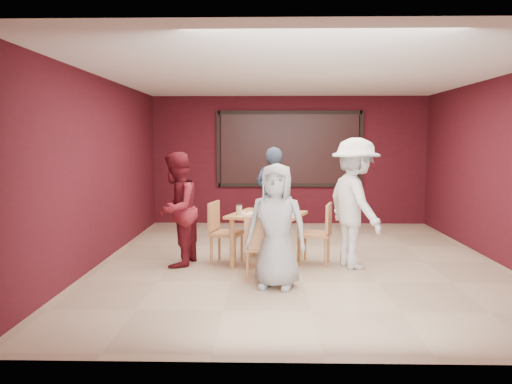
{
  "coord_description": "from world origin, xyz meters",
  "views": [
    {
      "loc": [
        -0.48,
        -7.49,
        1.85
      ],
      "look_at": [
        -0.65,
        -0.23,
        1.09
      ],
      "focal_mm": 35.0,
      "sensor_mm": 36.0,
      "label": 1
    }
  ],
  "objects_px": {
    "diner_front": "(276,226)",
    "diner_right": "(355,203)",
    "dining_table": "(267,220)",
    "chair_front": "(260,244)",
    "chair_right": "(320,230)",
    "chair_back": "(266,226)",
    "diner_left": "(177,209)",
    "chair_left": "(222,229)",
    "diner_back": "(274,197)"
  },
  "relations": [
    {
      "from": "chair_front",
      "to": "diner_back",
      "type": "height_order",
      "value": "diner_back"
    },
    {
      "from": "diner_back",
      "to": "diner_front",
      "type": "bearing_deg",
      "value": 104.44
    },
    {
      "from": "chair_right",
      "to": "diner_back",
      "type": "bearing_deg",
      "value": 119.2
    },
    {
      "from": "diner_left",
      "to": "chair_left",
      "type": "bearing_deg",
      "value": 113.75
    },
    {
      "from": "chair_back",
      "to": "diner_back",
      "type": "height_order",
      "value": "diner_back"
    },
    {
      "from": "chair_back",
      "to": "diner_right",
      "type": "xyz_separation_m",
      "value": [
        1.28,
        -0.89,
        0.49
      ]
    },
    {
      "from": "diner_front",
      "to": "diner_back",
      "type": "height_order",
      "value": "diner_back"
    },
    {
      "from": "diner_left",
      "to": "diner_right",
      "type": "relative_size",
      "value": 0.89
    },
    {
      "from": "diner_front",
      "to": "diner_right",
      "type": "distance_m",
      "value": 1.55
    },
    {
      "from": "chair_back",
      "to": "diner_back",
      "type": "xyz_separation_m",
      "value": [
        0.13,
        0.48,
        0.41
      ]
    },
    {
      "from": "diner_left",
      "to": "chair_right",
      "type": "bearing_deg",
      "value": 103.38
    },
    {
      "from": "dining_table",
      "to": "diner_right",
      "type": "xyz_separation_m",
      "value": [
        1.27,
        -0.1,
        0.26
      ]
    },
    {
      "from": "chair_front",
      "to": "chair_right",
      "type": "xyz_separation_m",
      "value": [
        0.88,
        0.91,
        0.02
      ]
    },
    {
      "from": "diner_right",
      "to": "diner_left",
      "type": "bearing_deg",
      "value": 69.88
    },
    {
      "from": "dining_table",
      "to": "diner_back",
      "type": "height_order",
      "value": "diner_back"
    },
    {
      "from": "chair_left",
      "to": "chair_right",
      "type": "xyz_separation_m",
      "value": [
        1.47,
        -0.04,
        -0.01
      ]
    },
    {
      "from": "chair_front",
      "to": "chair_right",
      "type": "bearing_deg",
      "value": 45.94
    },
    {
      "from": "diner_back",
      "to": "diner_right",
      "type": "xyz_separation_m",
      "value": [
        1.16,
        -1.37,
        0.07
      ]
    },
    {
      "from": "chair_back",
      "to": "diner_left",
      "type": "xyz_separation_m",
      "value": [
        -1.31,
        -0.85,
        0.39
      ]
    },
    {
      "from": "diner_front",
      "to": "diner_right",
      "type": "relative_size",
      "value": 0.83
    },
    {
      "from": "chair_back",
      "to": "chair_right",
      "type": "distance_m",
      "value": 1.1
    },
    {
      "from": "chair_front",
      "to": "chair_back",
      "type": "distance_m",
      "value": 1.65
    },
    {
      "from": "chair_right",
      "to": "diner_front",
      "type": "bearing_deg",
      "value": -119.6
    },
    {
      "from": "dining_table",
      "to": "diner_right",
      "type": "distance_m",
      "value": 1.3
    },
    {
      "from": "chair_right",
      "to": "chair_back",
      "type": "bearing_deg",
      "value": 137.66
    },
    {
      "from": "chair_back",
      "to": "diner_left",
      "type": "relative_size",
      "value": 0.48
    },
    {
      "from": "diner_right",
      "to": "dining_table",
      "type": "bearing_deg",
      "value": 66.41
    },
    {
      "from": "chair_right",
      "to": "chair_left",
      "type": "bearing_deg",
      "value": 178.39
    },
    {
      "from": "diner_front",
      "to": "diner_back",
      "type": "relative_size",
      "value": 0.9
    },
    {
      "from": "dining_table",
      "to": "chair_front",
      "type": "relative_size",
      "value": 1.43
    },
    {
      "from": "chair_front",
      "to": "diner_front",
      "type": "xyz_separation_m",
      "value": [
        0.2,
        -0.28,
        0.29
      ]
    },
    {
      "from": "chair_back",
      "to": "diner_left",
      "type": "bearing_deg",
      "value": -146.95
    },
    {
      "from": "diner_left",
      "to": "chair_front",
      "type": "bearing_deg",
      "value": 67.75
    },
    {
      "from": "chair_left",
      "to": "diner_right",
      "type": "distance_m",
      "value": 2.0
    },
    {
      "from": "chair_right",
      "to": "diner_back",
      "type": "relative_size",
      "value": 0.53
    },
    {
      "from": "dining_table",
      "to": "diner_left",
      "type": "distance_m",
      "value": 1.34
    },
    {
      "from": "diner_front",
      "to": "diner_back",
      "type": "distance_m",
      "value": 2.41
    },
    {
      "from": "chair_right",
      "to": "diner_back",
      "type": "distance_m",
      "value": 1.44
    },
    {
      "from": "dining_table",
      "to": "chair_back",
      "type": "relative_size",
      "value": 1.56
    },
    {
      "from": "chair_right",
      "to": "diner_back",
      "type": "xyz_separation_m",
      "value": [
        -0.68,
        1.22,
        0.35
      ]
    },
    {
      "from": "chair_right",
      "to": "diner_right",
      "type": "distance_m",
      "value": 0.65
    },
    {
      "from": "chair_front",
      "to": "chair_left",
      "type": "xyz_separation_m",
      "value": [
        -0.59,
        0.95,
        0.03
      ]
    },
    {
      "from": "diner_front",
      "to": "diner_right",
      "type": "bearing_deg",
      "value": 56.17
    },
    {
      "from": "dining_table",
      "to": "chair_front",
      "type": "height_order",
      "value": "dining_table"
    },
    {
      "from": "diner_front",
      "to": "diner_right",
      "type": "height_order",
      "value": "diner_right"
    },
    {
      "from": "diner_right",
      "to": "chair_right",
      "type": "bearing_deg",
      "value": 52.93
    },
    {
      "from": "diner_front",
      "to": "diner_right",
      "type": "xyz_separation_m",
      "value": [
        1.15,
        1.04,
        0.16
      ]
    },
    {
      "from": "dining_table",
      "to": "chair_left",
      "type": "bearing_deg",
      "value": 171.82
    },
    {
      "from": "diner_front",
      "to": "dining_table",
      "type": "bearing_deg",
      "value": 110.16
    },
    {
      "from": "chair_front",
      "to": "diner_front",
      "type": "bearing_deg",
      "value": -54.32
    }
  ]
}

